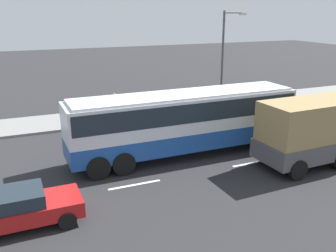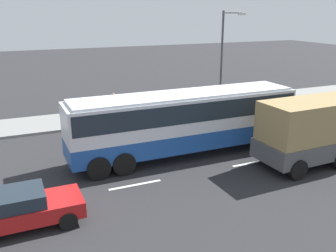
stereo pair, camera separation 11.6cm
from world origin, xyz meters
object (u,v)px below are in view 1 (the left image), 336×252
car_red_compact (19,208)px  pedestrian_at_crossing (131,105)px  street_lamp (225,55)px  pedestrian_near_curb (114,103)px  cargo_truck (325,129)px  coach_bus (185,117)px

car_red_compact → pedestrian_at_crossing: pedestrian_at_crossing is taller
pedestrian_at_crossing → street_lamp: street_lamp is taller
car_red_compact → pedestrian_at_crossing: size_ratio=2.38×
car_red_compact → pedestrian_near_curb: bearing=60.1°
cargo_truck → pedestrian_near_curb: bearing=122.2°
coach_bus → car_red_compact: bearing=-155.1°
pedestrian_near_curb → car_red_compact: bearing=-1.8°
cargo_truck → car_red_compact: bearing=179.9°
cargo_truck → pedestrian_near_curb: 13.82m
coach_bus → pedestrian_near_curb: bearing=101.4°
coach_bus → cargo_truck: coach_bus is taller
cargo_truck → pedestrian_at_crossing: 12.73m
cargo_truck → pedestrian_at_crossing: size_ratio=4.48×
street_lamp → pedestrian_at_crossing: bearing=176.5°
coach_bus → car_red_compact: coach_bus is taller
coach_bus → pedestrian_near_curb: coach_bus is taller
cargo_truck → pedestrian_at_crossing: cargo_truck is taller
pedestrian_at_crossing → street_lamp: (7.12, -0.44, 3.15)m
car_red_compact → cargo_truck: bearing=1.1°
coach_bus → pedestrian_at_crossing: (-0.68, 7.22, -0.94)m
car_red_compact → street_lamp: bearing=35.6°
pedestrian_at_crossing → street_lamp: bearing=-55.7°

